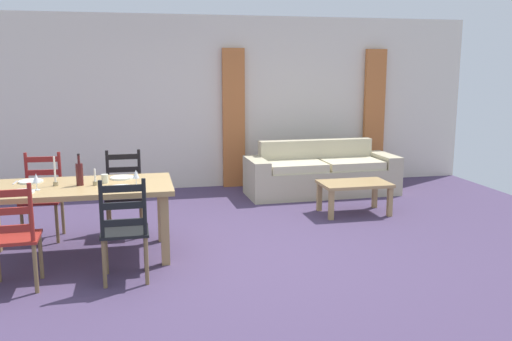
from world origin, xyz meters
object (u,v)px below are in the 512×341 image
object	(u,v)px
dining_chair_near_left	(13,237)
wine_bottle	(79,174)
dining_chair_far_left	(43,197)
couch	(320,175)
wine_glass_near_right	(136,175)
coffee_table	(354,187)
wine_glass_near_left	(36,179)
dining_chair_near_right	(124,230)
coffee_cup_primary	(105,179)
dining_table	(75,194)
dining_chair_far_right	(124,193)

from	to	relation	value
dining_chair_near_left	wine_bottle	xyz separation A→B (m)	(0.50, 0.72, 0.39)
dining_chair_far_left	wine_bottle	bearing A→B (deg)	-58.16
wine_bottle	couch	bearing A→B (deg)	34.34
wine_bottle	couch	world-z (taller)	wine_bottle
wine_glass_near_right	coffee_table	bearing A→B (deg)	22.75
wine_glass_near_left	dining_chair_near_right	bearing A→B (deg)	-36.09
dining_chair_near_right	coffee_cup_primary	bearing A→B (deg)	103.78
dining_table	wine_glass_near_right	xyz separation A→B (m)	(0.60, -0.15, 0.20)
coffee_cup_primary	coffee_table	bearing A→B (deg)	17.38
dining_chair_far_right	dining_chair_near_right	bearing A→B (deg)	-88.98
dining_table	dining_chair_far_right	size ratio (longest dim) A/B	1.98
wine_bottle	coffee_cup_primary	xyz separation A→B (m)	(0.23, 0.06, -0.07)
dining_chair_near_left	dining_chair_far_right	world-z (taller)	same
dining_chair_near_right	couch	world-z (taller)	dining_chair_near_right
wine_glass_near_left	dining_table	bearing A→B (deg)	25.20
dining_chair_far_right	dining_table	bearing A→B (deg)	-120.55
wine_glass_near_right	wine_glass_near_left	bearing A→B (deg)	179.98
dining_chair_far_left	wine_glass_near_left	world-z (taller)	dining_chair_far_left
dining_chair_near_right	dining_chair_far_left	size ratio (longest dim) A/B	1.00
dining_chair_near_left	couch	size ratio (longest dim) A/B	0.42
dining_chair_near_right	dining_chair_far_left	xyz separation A→B (m)	(-0.92, 1.52, 0.00)
coffee_table	dining_chair_far_right	bearing A→B (deg)	-175.17
dining_chair_near_left	wine_bottle	size ratio (longest dim) A/B	3.04
dining_chair_far_right	wine_bottle	size ratio (longest dim) A/B	3.04
dining_chair_near_left	dining_chair_far_left	size ratio (longest dim) A/B	1.00
dining_chair_near_left	couch	world-z (taller)	dining_chair_near_left
wine_glass_near_right	coffee_table	distance (m)	3.06
dining_chair_near_left	dining_chair_near_right	distance (m)	0.93
dining_chair_far_left	coffee_cup_primary	size ratio (longest dim) A/B	10.67
dining_chair_far_right	couch	size ratio (longest dim) A/B	0.42
dining_chair_near_right	coffee_table	world-z (taller)	dining_chair_near_right
wine_bottle	dining_table	bearing A→B (deg)	166.21
wine_glass_near_right	dining_chair_far_left	bearing A→B (deg)	138.00
dining_table	coffee_cup_primary	distance (m)	0.32
dining_chair_near_right	wine_glass_near_right	xyz separation A→B (m)	(0.12, 0.59, 0.38)
coffee_cup_primary	wine_glass_near_left	bearing A→B (deg)	-162.04
dining_chair_far_right	wine_glass_near_right	world-z (taller)	dining_chair_far_right
dining_chair_far_left	coffee_cup_primary	bearing A→B (deg)	-45.30
dining_chair_near_right	couch	xyz separation A→B (m)	(2.86, 2.97, -0.19)
coffee_cup_primary	coffee_table	xyz separation A→B (m)	(3.10, 0.97, -0.44)
dining_chair_near_left	wine_glass_near_left	bearing A→B (deg)	78.15
dining_chair_near_left	dining_chair_far_left	distance (m)	1.51
dining_table	wine_glass_near_right	bearing A→B (deg)	-14.47
dining_chair_near_left	wine_glass_near_left	world-z (taller)	dining_chair_near_left
coffee_table	wine_bottle	bearing A→B (deg)	-162.85
dining_chair_far_left	wine_bottle	world-z (taller)	wine_bottle
dining_chair_near_right	wine_glass_near_left	world-z (taller)	dining_chair_near_right
coffee_cup_primary	wine_bottle	bearing A→B (deg)	-166.03
dining_chair_near_right	wine_glass_near_left	bearing A→B (deg)	143.91
dining_chair_near_left	wine_glass_near_right	world-z (taller)	dining_chair_near_left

